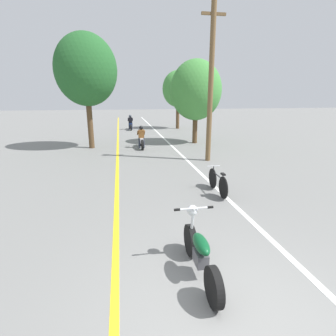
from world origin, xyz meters
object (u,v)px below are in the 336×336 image
(motorcycle_rider_lead, at_px, (141,139))
(roadside_tree_left, at_px, (86,70))
(roadside_tree_right_far, at_px, (178,89))
(bicycle_parked, at_px, (218,182))
(roadside_tree_right_near, at_px, (196,90))
(motorcycle_foreground, at_px, (200,252))
(motorcycle_rider_far, at_px, (130,124))
(utility_pole, at_px, (211,83))

(motorcycle_rider_lead, bearing_deg, roadside_tree_left, 169.59)
(roadside_tree_right_far, distance_m, motorcycle_rider_lead, 10.65)
(bicycle_parked, bearing_deg, roadside_tree_right_near, 78.63)
(motorcycle_rider_lead, height_order, bicycle_parked, motorcycle_rider_lead)
(motorcycle_foreground, height_order, motorcycle_rider_far, motorcycle_rider_far)
(roadside_tree_right_near, distance_m, motorcycle_rider_lead, 4.83)
(utility_pole, relative_size, motorcycle_foreground, 3.57)
(roadside_tree_right_far, xyz_separation_m, motorcycle_rider_lead, (-4.27, -9.23, -3.18))
(roadside_tree_left, relative_size, motorcycle_rider_far, 3.34)
(roadside_tree_right_near, height_order, motorcycle_foreground, roadside_tree_right_near)
(roadside_tree_right_far, distance_m, motorcycle_foreground, 21.91)
(roadside_tree_right_near, bearing_deg, motorcycle_foreground, -105.54)
(utility_pole, height_order, roadside_tree_left, utility_pole)
(utility_pole, height_order, roadside_tree_right_far, utility_pole)
(utility_pole, distance_m, motorcycle_foreground, 9.29)
(roadside_tree_right_near, height_order, bicycle_parked, roadside_tree_right_near)
(utility_pole, relative_size, roadside_tree_right_far, 1.32)
(roadside_tree_right_far, bearing_deg, utility_pole, -95.74)
(roadside_tree_left, xyz_separation_m, bicycle_parked, (4.83, -8.74, -4.13))
(utility_pole, relative_size, motorcycle_rider_lead, 3.63)
(roadside_tree_right_near, relative_size, motorcycle_rider_far, 2.74)
(roadside_tree_right_near, relative_size, motorcycle_foreground, 2.69)
(roadside_tree_left, xyz_separation_m, motorcycle_rider_far, (2.73, 8.63, -3.97))
(motorcycle_foreground, relative_size, bicycle_parked, 1.19)
(utility_pole, bearing_deg, bicycle_parked, -104.64)
(roadside_tree_right_far, height_order, motorcycle_rider_lead, roadside_tree_right_far)
(motorcycle_rider_far, bearing_deg, motorcycle_rider_lead, -88.30)
(utility_pole, bearing_deg, motorcycle_foreground, -109.61)
(motorcycle_rider_lead, xyz_separation_m, motorcycle_rider_far, (-0.27, 9.18, 0.01))
(motorcycle_rider_lead, distance_m, bicycle_parked, 8.39)
(roadside_tree_right_far, relative_size, motorcycle_rider_far, 2.76)
(roadside_tree_right_near, height_order, motorcycle_rider_far, roadside_tree_right_near)
(roadside_tree_right_far, xyz_separation_m, motorcycle_rider_far, (-4.55, -0.05, -3.16))
(roadside_tree_right_near, relative_size, roadside_tree_right_far, 0.99)
(roadside_tree_right_far, bearing_deg, motorcycle_foreground, -101.27)
(motorcycle_rider_lead, relative_size, motorcycle_rider_far, 1.00)
(roadside_tree_right_far, height_order, roadside_tree_left, roadside_tree_left)
(roadside_tree_right_far, bearing_deg, motorcycle_rider_lead, -114.86)
(motorcycle_rider_lead, bearing_deg, roadside_tree_right_near, 16.71)
(roadside_tree_right_far, xyz_separation_m, roadside_tree_left, (-7.28, -8.67, 0.80))
(roadside_tree_left, height_order, motorcycle_rider_far, roadside_tree_left)
(utility_pole, height_order, motorcycle_foreground, utility_pole)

